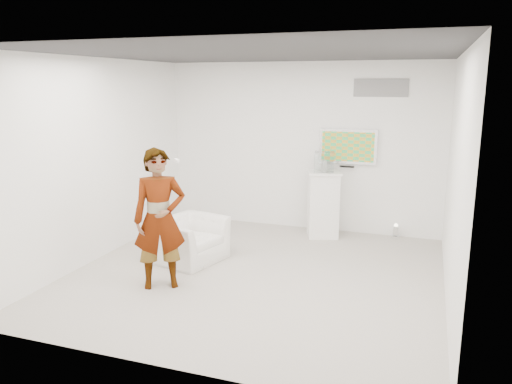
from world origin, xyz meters
TOP-DOWN VIEW (x-y plane):
  - room at (0.00, 0.00)m, footprint 5.01×5.01m
  - tv at (0.85, 2.45)m, footprint 1.00×0.08m
  - logo_decal at (1.35, 2.49)m, footprint 0.90×0.02m
  - person at (-1.04, -0.78)m, footprint 0.80×0.72m
  - armchair at (-1.14, 0.22)m, footprint 1.09×1.18m
  - pedestal at (0.51, 2.10)m, footprint 0.70×0.70m
  - floor_uplight at (1.74, 2.36)m, footprint 0.18×0.18m
  - vitrine at (0.51, 2.10)m, footprint 0.38×0.38m
  - console at (0.51, 2.10)m, footprint 0.11×0.15m
  - wii_remote at (-0.91, -0.52)m, footprint 0.12×0.12m

SIDE VIEW (x-z plane):
  - floor_uplight at x=1.74m, z-range 0.00..0.25m
  - armchair at x=-1.14m, z-range 0.00..0.64m
  - pedestal at x=0.51m, z-range 0.00..1.15m
  - person at x=-1.04m, z-range 0.00..1.83m
  - console at x=0.51m, z-range 1.15..1.35m
  - vitrine at x=0.51m, z-range 1.15..1.48m
  - room at x=0.00m, z-range 0.00..3.00m
  - tv at x=0.85m, z-range 1.25..1.85m
  - wii_remote at x=-0.91m, z-range 1.63..1.67m
  - logo_decal at x=1.35m, z-range 2.40..2.70m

